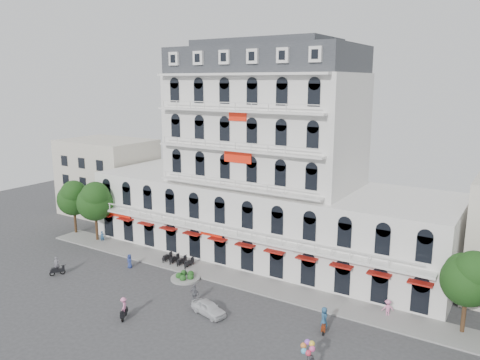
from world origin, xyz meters
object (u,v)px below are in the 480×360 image
at_px(rider_west, 57,267).
at_px(rider_center, 124,308).
at_px(balloon_vendor, 310,358).
at_px(parked_car, 209,308).
at_px(rider_east, 324,319).

bearing_deg(rider_west, rider_center, -70.27).
height_order(rider_west, balloon_vendor, balloon_vendor).
height_order(parked_car, balloon_vendor, balloon_vendor).
bearing_deg(rider_center, balloon_vendor, 63.81).
height_order(rider_west, rider_center, rider_west).
xyz_separation_m(rider_east, rider_center, (-16.21, -7.51, -0.10)).
bearing_deg(rider_center, parked_car, 97.44).
height_order(parked_car, rider_east, rider_east).
height_order(parked_car, rider_west, rider_west).
xyz_separation_m(parked_car, rider_west, (-19.47, -1.77, 0.32)).
height_order(rider_west, rider_east, rider_east).
xyz_separation_m(parked_car, rider_east, (10.19, 2.77, 0.53)).
bearing_deg(balloon_vendor, rider_west, 177.13).
distance_m(rider_west, balloon_vendor, 31.08).
bearing_deg(balloon_vendor, rider_east, 102.74).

